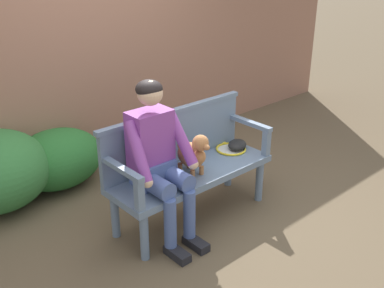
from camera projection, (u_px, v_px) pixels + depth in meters
ground_plane at (192, 216)px, 4.17m from camera, size 40.00×40.00×0.00m
brick_garden_fence at (85, 53)px, 4.84m from camera, size 8.00×0.30×2.44m
hedge_bush_mid_right at (58, 159)px, 4.58m from camera, size 0.93×0.73×0.60m
garden_bench at (192, 177)px, 4.01m from camera, size 1.52×0.53×0.47m
bench_backrest at (174, 136)px, 4.04m from camera, size 1.56×0.06×0.50m
bench_armrest_left_end at (128, 179)px, 3.40m from camera, size 0.06×0.53×0.28m
bench_armrest_right_end at (256, 131)px, 4.27m from camera, size 0.06×0.53×0.28m
person_seated at (157, 156)px, 3.63m from camera, size 0.56×0.67×1.34m
dog_on_bench at (193, 153)px, 3.84m from camera, size 0.19×0.39×0.39m
tennis_racket at (230, 148)px, 4.39m from camera, size 0.37×0.58×0.03m
baseball_glove at (237, 145)px, 4.37m from camera, size 0.27×0.25×0.09m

